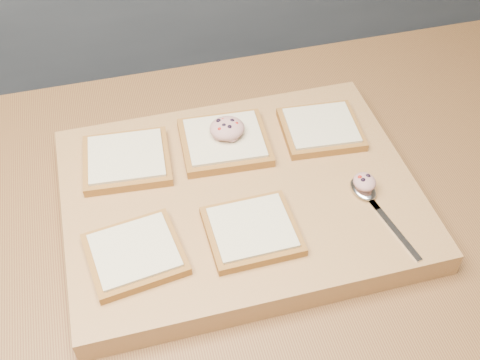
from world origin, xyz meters
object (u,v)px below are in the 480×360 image
(cutting_board, at_px, (240,198))
(tuna_salad_dollop, at_px, (227,128))
(bread_far_center, at_px, (225,141))
(spoon, at_px, (367,195))

(cutting_board, height_order, tuna_salad_dollop, tuna_salad_dollop)
(cutting_board, distance_m, bread_far_center, 0.10)
(tuna_salad_dollop, relative_size, spoon, 0.33)
(cutting_board, xyz_separation_m, spoon, (0.17, -0.06, 0.02))
(cutting_board, distance_m, tuna_salad_dollop, 0.11)
(spoon, bearing_deg, tuna_salad_dollop, 136.11)
(spoon, bearing_deg, cutting_board, 160.08)
(bread_far_center, xyz_separation_m, tuna_salad_dollop, (0.01, 0.00, 0.02))
(bread_far_center, relative_size, spoon, 0.86)
(bread_far_center, distance_m, spoon, 0.23)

